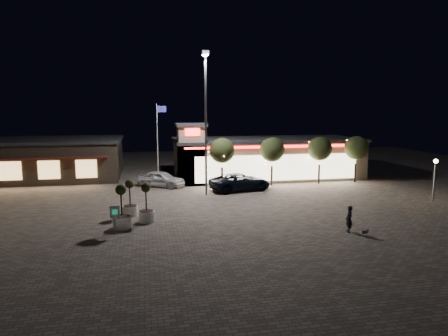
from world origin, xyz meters
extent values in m
plane|color=#72675C|center=(0.00, 0.00, 0.00)|extent=(90.00, 90.00, 0.00)
cube|color=tan|center=(10.00, 16.00, 2.00)|extent=(20.00, 8.00, 4.00)
cube|color=#262628|center=(10.00, 16.00, 4.15)|extent=(20.40, 8.40, 0.30)
cube|color=#FFEBBF|center=(10.00, 11.95, 1.60)|extent=(17.00, 0.12, 2.60)
cube|color=#FF1A14|center=(10.00, 11.92, 3.75)|extent=(19.00, 0.10, 0.18)
cube|color=tan|center=(1.30, 13.30, 2.90)|extent=(2.60, 2.60, 5.80)
cube|color=#262628|center=(1.30, 13.30, 5.95)|extent=(3.00, 3.00, 0.30)
cube|color=#FF1A14|center=(1.30, 11.95, 5.30)|extent=(1.40, 0.10, 0.70)
cube|color=#382D23|center=(-14.00, 20.00, 2.00)|extent=(16.00, 10.00, 4.00)
cube|color=#262628|center=(-14.00, 20.00, 4.15)|extent=(16.40, 10.40, 0.30)
cube|color=#591E19|center=(-14.00, 14.60, 2.80)|extent=(14.40, 0.80, 0.15)
cube|color=#F4C06E|center=(-16.00, 14.95, 1.60)|extent=(2.00, 0.12, 1.80)
cube|color=#F4C06E|center=(-12.50, 14.95, 1.60)|extent=(2.00, 0.12, 1.80)
cube|color=#F4C06E|center=(-9.00, 14.95, 1.60)|extent=(2.00, 0.12, 1.80)
cylinder|color=gray|center=(2.00, 8.00, 6.00)|extent=(0.20, 0.20, 12.00)
cube|color=gray|center=(2.00, 8.00, 12.20)|extent=(0.60, 0.40, 0.35)
cube|color=white|center=(2.00, 8.00, 12.00)|extent=(0.45, 0.30, 0.08)
cylinder|color=white|center=(-2.00, 13.00, 4.00)|extent=(0.10, 0.10, 8.00)
cube|color=#292998|center=(-1.55, 13.00, 7.50)|extent=(0.90, 0.04, 0.60)
cylinder|color=gray|center=(20.00, 2.00, 1.60)|extent=(0.12, 0.12, 3.20)
sphere|color=#FFE5B2|center=(20.00, 2.00, 3.30)|extent=(0.36, 0.36, 0.36)
cylinder|color=#332319|center=(4.00, 11.00, 0.96)|extent=(0.20, 0.20, 1.92)
sphere|color=#2D3819|center=(4.00, 11.00, 3.58)|extent=(2.42, 2.42, 2.42)
cylinder|color=#332319|center=(9.00, 11.00, 0.96)|extent=(0.20, 0.20, 1.92)
sphere|color=#2D3819|center=(9.00, 11.00, 3.58)|extent=(2.42, 2.42, 2.42)
cylinder|color=#332319|center=(14.00, 11.00, 0.96)|extent=(0.20, 0.20, 1.92)
sphere|color=#2D3819|center=(14.00, 11.00, 3.58)|extent=(2.42, 2.42, 2.42)
cylinder|color=#332319|center=(18.00, 11.00, 0.96)|extent=(0.20, 0.20, 1.92)
sphere|color=#2D3819|center=(18.00, 11.00, 3.58)|extent=(2.42, 2.42, 2.42)
imported|color=black|center=(5.42, 9.27, 0.80)|extent=(6.22, 3.83, 1.61)
imported|color=silver|center=(-1.74, 12.35, 0.79)|extent=(4.89, 4.03, 1.57)
imported|color=black|center=(8.98, -4.41, 0.82)|extent=(0.44, 0.63, 1.64)
cube|color=#59514C|center=(9.61, -5.22, 0.22)|extent=(0.38, 0.24, 0.18)
sphere|color=#59514C|center=(9.80, -5.15, 0.30)|extent=(0.17, 0.17, 0.17)
cylinder|color=white|center=(-4.35, 2.08, 0.35)|extent=(1.06, 1.06, 0.71)
cylinder|color=black|center=(-4.35, 2.08, 0.73)|extent=(0.92, 0.92, 0.05)
cylinder|color=#332319|center=(-4.35, 2.08, 1.55)|extent=(0.09, 0.09, 1.60)
sphere|color=#2D3819|center=(-4.35, 2.08, 2.31)|extent=(0.62, 0.62, 0.62)
cylinder|color=white|center=(-4.77, -0.86, 0.38)|extent=(1.15, 1.15, 0.77)
cylinder|color=black|center=(-4.77, -0.86, 0.79)|extent=(1.00, 1.00, 0.06)
cylinder|color=#332319|center=(-4.77, -0.86, 1.68)|extent=(0.10, 0.10, 1.73)
sphere|color=#2D3819|center=(-4.77, -0.86, 2.50)|extent=(0.67, 0.67, 0.67)
cylinder|color=white|center=(-3.23, 0.37, 0.36)|extent=(1.07, 1.07, 0.72)
cylinder|color=black|center=(-3.23, 0.37, 0.73)|extent=(0.93, 0.93, 0.05)
cylinder|color=#332319|center=(-3.23, 0.37, 1.57)|extent=(0.09, 0.09, 1.61)
sphere|color=#2D3819|center=(-3.23, 0.37, 2.33)|extent=(0.63, 0.63, 0.63)
cylinder|color=gray|center=(-5.08, -2.14, 0.55)|extent=(0.07, 0.07, 1.10)
cube|color=white|center=(-5.08, -2.14, 1.42)|extent=(0.59, 0.06, 0.78)
cube|color=#1A9E5F|center=(-5.08, -2.18, 1.42)|extent=(0.32, 0.02, 0.32)
camera|label=1|loc=(-3.18, -26.19, 7.54)|focal=32.00mm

